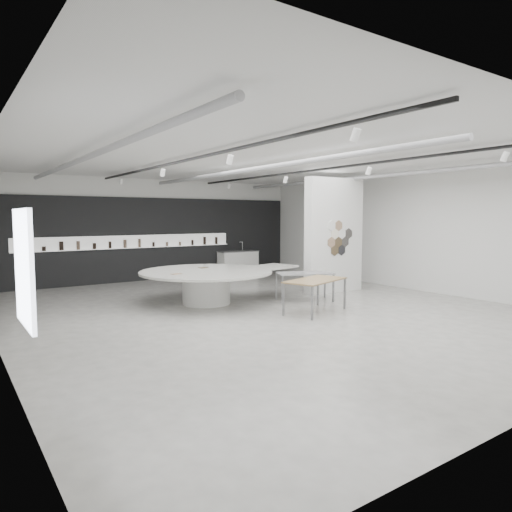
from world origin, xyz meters
TOP-DOWN VIEW (x-y plane):
  - room at (-0.09, -0.00)m, footprint 12.02×14.02m
  - back_wall_display at (-0.08, 6.93)m, footprint 11.80×0.27m
  - partition_column at (3.50, 1.00)m, footprint 2.20×0.38m
  - display_island at (-0.72, 1.54)m, footprint 5.12×4.30m
  - sample_table_wood at (0.92, -1.00)m, footprint 1.96×1.39m
  - sample_table_stone at (1.72, 0.35)m, footprint 1.76×1.35m
  - kitchen_counter at (3.41, 6.54)m, footprint 1.71×0.70m

SIDE VIEW (x-z plane):
  - kitchen_counter at x=3.41m, z-range -0.19..1.15m
  - display_island at x=-0.72m, z-range 0.14..1.07m
  - sample_table_stone at x=1.72m, z-range 0.33..1.14m
  - sample_table_wood at x=0.92m, z-range 0.35..1.18m
  - back_wall_display at x=-0.08m, z-range -0.01..3.09m
  - partition_column at x=3.50m, z-range 0.00..3.60m
  - room at x=-0.09m, z-range 0.16..3.98m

